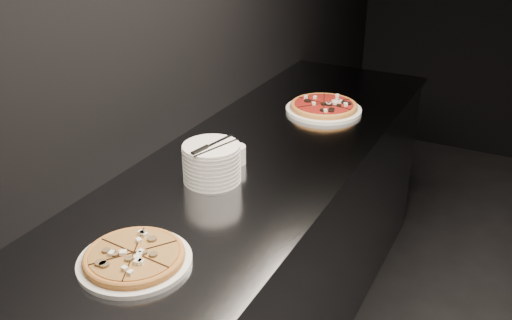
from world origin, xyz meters
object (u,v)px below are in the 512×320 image
at_px(counter, 263,248).
at_px(pizza_tomato, 324,107).
at_px(plate_stack, 212,163).
at_px(pizza_mushroom, 134,258).
at_px(cutlery, 211,147).
at_px(ramekin, 235,154).

bearing_deg(counter, pizza_tomato, 83.81).
height_order(pizza_tomato, plate_stack, plate_stack).
height_order(counter, pizza_mushroom, pizza_mushroom).
bearing_deg(plate_stack, pizza_mushroom, -82.79).
bearing_deg(cutlery, counter, 93.15).
xyz_separation_m(pizza_tomato, cutlery, (-0.10, -0.82, 0.12)).
distance_m(pizza_mushroom, plate_stack, 0.52).
height_order(counter, pizza_tomato, pizza_tomato).
relative_size(pizza_mushroom, cutlery, 1.54).
bearing_deg(pizza_tomato, plate_stack, -97.50).
relative_size(plate_stack, ramekin, 2.55).
relative_size(cutlery, ramekin, 2.61).
height_order(counter, plate_stack, plate_stack).
xyz_separation_m(plate_stack, ramekin, (0.01, 0.16, -0.03)).
relative_size(pizza_tomato, cutlery, 1.72).
xyz_separation_m(pizza_mushroom, pizza_tomato, (0.04, 1.32, 0.00)).
distance_m(plate_stack, ramekin, 0.16).
distance_m(pizza_tomato, ramekin, 0.66).
xyz_separation_m(cutlery, ramekin, (-0.00, 0.17, -0.10)).
xyz_separation_m(counter, pizza_tomato, (0.05, 0.50, 0.48)).
distance_m(counter, pizza_mushroom, 0.95).
bearing_deg(counter, plate_stack, -99.64).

